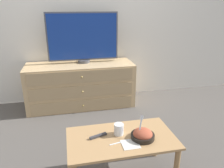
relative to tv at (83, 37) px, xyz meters
The scene contains 10 objects.
ground_plane 1.00m from the tv, 80.29° to the left, with size 12.00×12.00×0.00m, color #56514C.
wall_back 0.40m from the tv, 81.34° to the left, with size 12.00×0.05×2.60m.
dresser 0.67m from the tv, 126.72° to the right, with size 1.50×0.54×0.62m.
tv is the anchor object (origin of this frame).
coffee_table 1.75m from the tv, 85.21° to the right, with size 0.87×0.49×0.40m.
takeout_bowl 1.78m from the tv, 79.89° to the right, with size 0.19×0.19×0.18m.
drink_cup 1.67m from the tv, 85.42° to the right, with size 0.08×0.08×0.09m.
napkin 1.83m from the tv, 84.10° to the right, with size 0.13×0.13×0.00m.
knife 1.79m from the tv, 86.54° to the right, with size 0.17×0.04×0.01m.
remote_control 1.68m from the tv, 91.67° to the right, with size 0.15×0.07×0.02m.
Camera 1 is at (-0.29, -3.28, 1.40)m, focal length 35.00 mm.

